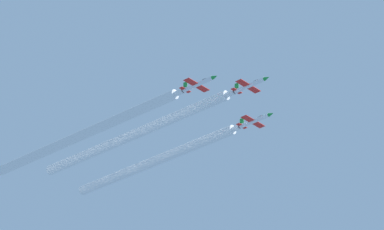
% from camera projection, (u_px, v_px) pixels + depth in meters
% --- Properties ---
extents(jet_lead, '(8.43, 12.27, 2.95)m').
position_uv_depth(jet_lead, '(251.00, 85.00, 367.36)').
color(jet_lead, silver).
extents(jet_left_wingman, '(8.43, 12.27, 2.95)m').
position_uv_depth(jet_left_wingman, '(255.00, 120.00, 379.80)').
color(jet_left_wingman, silver).
extents(jet_right_wingman, '(8.43, 12.27, 2.95)m').
position_uv_depth(jet_right_wingman, '(199.00, 84.00, 363.52)').
color(jet_right_wingman, silver).
extents(smoke_trail_lead, '(2.80, 71.70, 2.80)m').
position_uv_depth(smoke_trail_lead, '(137.00, 133.00, 391.17)').
color(smoke_trail_lead, white).
extents(smoke_trail_left_wingman, '(2.80, 61.89, 2.80)m').
position_uv_depth(smoke_trail_left_wingman, '(157.00, 160.00, 400.80)').
color(smoke_trail_left_wingman, white).
extents(smoke_trail_right_wingman, '(2.80, 72.67, 2.80)m').
position_uv_depth(smoke_trail_right_wingman, '(86.00, 133.00, 387.62)').
color(smoke_trail_right_wingman, white).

